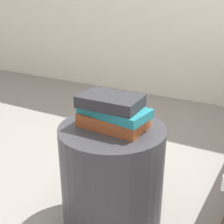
% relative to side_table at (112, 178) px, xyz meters
% --- Properties ---
extents(ground_plane, '(8.00, 8.00, 0.00)m').
position_rel_side_table_xyz_m(ground_plane, '(0.00, 0.00, -0.26)').
color(ground_plane, gray).
extents(side_table, '(0.48, 0.48, 0.52)m').
position_rel_side_table_xyz_m(side_table, '(0.00, 0.00, 0.00)').
color(side_table, '#333338').
rests_on(side_table, ground_plane).
extents(book_rust, '(0.29, 0.18, 0.06)m').
position_rel_side_table_xyz_m(book_rust, '(-0.00, 0.01, 0.29)').
color(book_rust, '#994723').
rests_on(book_rust, side_table).
extents(book_teal, '(0.32, 0.20, 0.04)m').
position_rel_side_table_xyz_m(book_teal, '(0.01, 0.01, 0.34)').
color(book_teal, '#1E727F').
rests_on(book_teal, book_rust).
extents(book_charcoal, '(0.26, 0.17, 0.05)m').
position_rel_side_table_xyz_m(book_charcoal, '(-0.01, -0.00, 0.38)').
color(book_charcoal, '#28282D').
rests_on(book_charcoal, book_teal).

